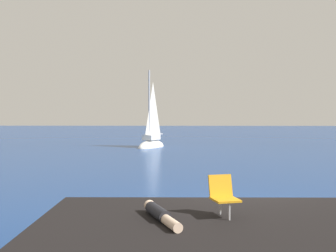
{
  "coord_description": "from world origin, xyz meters",
  "views": [
    {
      "loc": [
        -1.69,
        -11.42,
        2.7
      ],
      "look_at": [
        -2.43,
        17.27,
        1.84
      ],
      "focal_mm": 45.29,
      "sensor_mm": 36.0,
      "label": 1
    }
  ],
  "objects": [
    {
      "name": "boulder_inland",
      "position": [
        1.03,
        -1.09,
        0.0
      ],
      "size": [
        0.81,
        0.71,
        0.48
      ],
      "primitive_type": "cube",
      "rotation": [
        -0.1,
        -0.01,
        3.05
      ],
      "color": "black",
      "rests_on": "ground"
    },
    {
      "name": "beach_chair",
      "position": [
        -0.82,
        -3.11,
        1.12
      ],
      "size": [
        0.62,
        0.7,
        0.8
      ],
      "rotation": [
        0.0,
        0.0,
        4.99
      ],
      "color": "orange",
      "rests_on": "shore_ledge"
    },
    {
      "name": "shore_ledge",
      "position": [
        -0.28,
        -3.53,
        0.34
      ],
      "size": [
        8.31,
        4.71,
        0.67
      ],
      "primitive_type": "cube",
      "rotation": [
        0.0,
        0.0,
        0.02
      ],
      "color": "black",
      "rests_on": "ground"
    },
    {
      "name": "sailboat_near",
      "position": [
        -3.86,
        21.92,
        0.36
      ],
      "size": [
        2.59,
        3.68,
        6.68
      ],
      "rotation": [
        0.0,
        0.0,
        4.27
      ],
      "color": "white",
      "rests_on": "ground"
    },
    {
      "name": "person_sunbather",
      "position": [
        -2.05,
        -3.44,
        0.79
      ],
      "size": [
        0.79,
        1.68,
        0.25
      ],
      "rotation": [
        0.0,
        0.0,
        5.08
      ],
      "color": "black",
      "rests_on": "shore_ledge"
    },
    {
      "name": "ground_plane",
      "position": [
        0.0,
        0.0,
        0.0
      ],
      "size": [
        160.0,
        160.0,
        0.0
      ],
      "primitive_type": "plane",
      "color": "navy"
    }
  ]
}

